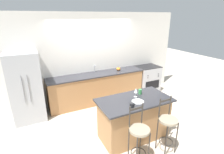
{
  "coord_description": "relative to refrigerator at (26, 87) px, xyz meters",
  "views": [
    {
      "loc": [
        -1.82,
        -4.35,
        2.59
      ],
      "look_at": [
        0.03,
        -0.62,
        1.12
      ],
      "focal_mm": 28.0,
      "sensor_mm": 36.0,
      "label": 1
    }
  ],
  "objects": [
    {
      "name": "ground_plane",
      "position": [
        1.96,
        -0.26,
        -0.89
      ],
      "size": [
        18.0,
        18.0,
        0.0
      ],
      "primitive_type": "plane",
      "color": "beige"
    },
    {
      "name": "wall_back",
      "position": [
        1.96,
        0.4,
        0.46
      ],
      "size": [
        6.0,
        0.07,
        2.7
      ],
      "color": "silver",
      "rests_on": "ground_plane"
    },
    {
      "name": "back_counter",
      "position": [
        1.96,
        0.1,
        -0.43
      ],
      "size": [
        2.98,
        0.65,
        0.93
      ],
      "color": "#A87547",
      "rests_on": "ground_plane"
    },
    {
      "name": "sink_faucet",
      "position": [
        1.96,
        0.29,
        0.18
      ],
      "size": [
        0.02,
        0.13,
        0.22
      ],
      "color": "#ADAFB5",
      "rests_on": "back_counter"
    },
    {
      "name": "kitchen_island",
      "position": [
        2.04,
        -1.86,
        -0.43
      ],
      "size": [
        1.57,
        0.84,
        0.92
      ],
      "color": "#A87547",
      "rests_on": "ground_plane"
    },
    {
      "name": "refrigerator",
      "position": [
        0.0,
        0.0,
        0.0
      ],
      "size": [
        0.75,
        0.79,
        1.79
      ],
      "color": "#ADAFB5",
      "rests_on": "ground_plane"
    },
    {
      "name": "oven_range",
      "position": [
        3.86,
        0.07,
        -0.43
      ],
      "size": [
        0.79,
        0.64,
        0.93
      ],
      "color": "#B7B7BC",
      "rests_on": "ground_plane"
    },
    {
      "name": "bar_stool_near",
      "position": [
        1.7,
        -2.53,
        -0.29
      ],
      "size": [
        0.36,
        0.36,
        1.14
      ],
      "color": "#332D28",
      "rests_on": "ground_plane"
    },
    {
      "name": "bar_stool_far",
      "position": [
        2.37,
        -2.52,
        -0.29
      ],
      "size": [
        0.36,
        0.36,
        1.14
      ],
      "color": "#332D28",
      "rests_on": "ground_plane"
    },
    {
      "name": "dinner_plate",
      "position": [
        2.03,
        -1.98,
        0.04
      ],
      "size": [
        0.25,
        0.25,
        0.02
      ],
      "color": "white",
      "rests_on": "kitchen_island"
    },
    {
      "name": "wine_glass",
      "position": [
        2.13,
        -1.76,
        0.18
      ],
      "size": [
        0.08,
        0.08,
        0.21
      ],
      "color": "white",
      "rests_on": "kitchen_island"
    },
    {
      "name": "coffee_mug",
      "position": [
        1.81,
        -2.11,
        0.07
      ],
      "size": [
        0.12,
        0.09,
        0.09
      ],
      "color": "#232326",
      "rests_on": "kitchen_island"
    },
    {
      "name": "tumbler_cup",
      "position": [
        2.29,
        -1.68,
        0.09
      ],
      "size": [
        0.07,
        0.07,
        0.11
      ],
      "color": "#3D934C",
      "rests_on": "kitchen_island"
    },
    {
      "name": "pumpkin_decoration",
      "position": [
        2.7,
        0.08,
        0.09
      ],
      "size": [
        0.13,
        0.13,
        0.12
      ],
      "color": "orange",
      "rests_on": "back_counter"
    }
  ]
}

